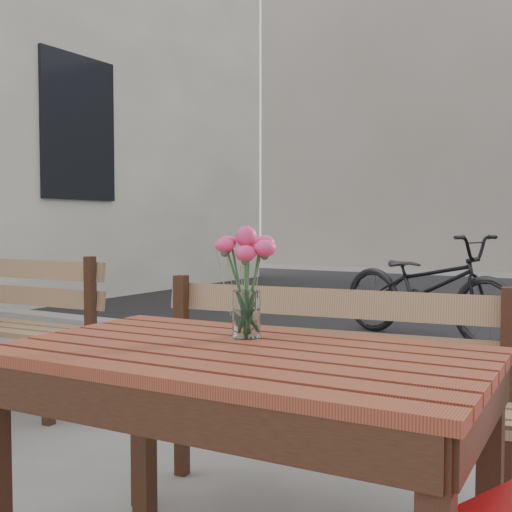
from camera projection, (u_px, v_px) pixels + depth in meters
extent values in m
cube|color=black|center=(79.00, 128.00, 8.01)|extent=(0.06, 1.20, 1.80)
cube|color=gray|center=(449.00, 365.00, 4.29)|extent=(30.00, 0.25, 0.12)
cube|color=gray|center=(440.00, 95.00, 15.06)|extent=(8.00, 3.00, 8.00)
cube|color=maroon|center=(242.00, 355.00, 1.54)|extent=(1.18, 0.72, 0.03)
cube|color=black|center=(144.00, 432.00, 2.07)|extent=(0.06, 0.06, 0.68)
cube|color=black|center=(489.00, 499.00, 1.56)|extent=(0.06, 0.06, 0.68)
cube|color=olive|center=(314.00, 397.00, 2.18)|extent=(1.36, 0.54, 0.03)
cube|color=olive|center=(331.00, 324.00, 2.35)|extent=(1.32, 0.21, 0.36)
cube|color=black|center=(138.00, 446.00, 2.29)|extent=(0.05, 0.05, 0.44)
cube|color=black|center=(502.00, 504.00, 1.81)|extent=(0.05, 0.05, 0.44)
cube|color=black|center=(180.00, 376.00, 2.56)|extent=(0.05, 0.05, 0.81)
cube|color=black|center=(507.00, 411.00, 2.08)|extent=(0.05, 0.05, 0.81)
cylinder|color=white|center=(246.00, 314.00, 1.69)|extent=(0.07, 0.07, 0.12)
cylinder|color=#2C5B34|center=(246.00, 291.00, 1.69)|extent=(0.04, 0.04, 0.25)
cube|color=olive|center=(14.00, 282.00, 3.79)|extent=(1.37, 0.10, 0.37)
cube|color=black|center=(47.00, 381.00, 3.20)|extent=(0.05, 0.05, 0.45)
cube|color=black|center=(90.00, 333.00, 3.47)|extent=(0.05, 0.05, 0.83)
imported|color=black|center=(426.00, 287.00, 5.54)|extent=(1.85, 1.15, 0.92)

